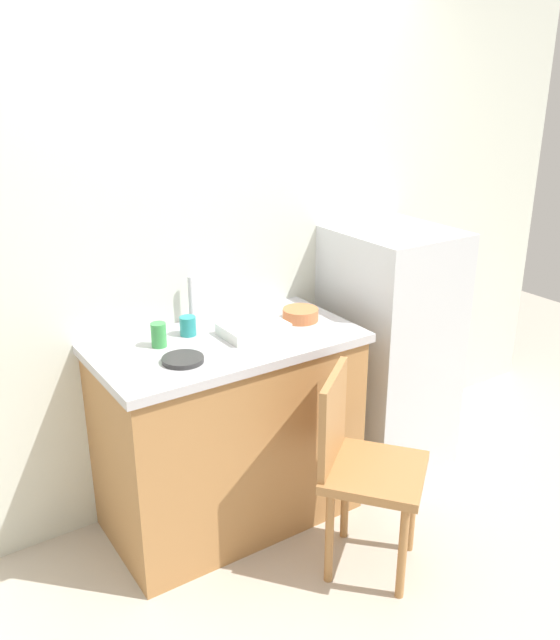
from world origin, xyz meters
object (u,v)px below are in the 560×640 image
(dish_tray, at_px, (253,329))
(refrigerator, at_px, (388,349))
(cup_teal, at_px, (188,326))
(hotplate, at_px, (183,359))
(terracotta_bowl, at_px, (300,314))
(cup_green, at_px, (159,335))
(chair, at_px, (361,464))

(dish_tray, bearing_deg, refrigerator, 1.74)
(dish_tray, height_order, cup_teal, cup_teal)
(refrigerator, xyz_separation_m, cup_teal, (-1.09, 0.13, 0.32))
(hotplate, bearing_deg, cup_teal, 59.44)
(terracotta_bowl, bearing_deg, hotplate, -169.52)
(terracotta_bowl, height_order, hotplate, terracotta_bowl)
(terracotta_bowl, distance_m, hotplate, 0.68)
(terracotta_bowl, height_order, cup_teal, cup_teal)
(dish_tray, height_order, terracotta_bowl, terracotta_bowl)
(terracotta_bowl, distance_m, cup_teal, 0.53)
(terracotta_bowl, relative_size, cup_teal, 1.97)
(cup_green, bearing_deg, hotplate, -86.06)
(dish_tray, height_order, cup_green, cup_green)
(chair, distance_m, dish_tray, 0.74)
(chair, xyz_separation_m, cup_teal, (-0.41, 0.72, 0.47))
(dish_tray, xyz_separation_m, cup_green, (-0.41, 0.10, 0.03))
(cup_teal, xyz_separation_m, cup_green, (-0.16, -0.05, 0.01))
(dish_tray, relative_size, terracotta_bowl, 1.67)
(chair, relative_size, terracotta_bowl, 5.31)
(chair, xyz_separation_m, dish_tray, (-0.16, 0.57, 0.45))
(refrigerator, height_order, hotplate, refrigerator)
(chair, relative_size, cup_teal, 10.47)
(refrigerator, height_order, cup_teal, refrigerator)
(refrigerator, relative_size, hotplate, 7.53)
(chair, bearing_deg, hotplate, 101.07)
(dish_tray, bearing_deg, hotplate, -166.14)
(refrigerator, distance_m, terracotta_bowl, 0.65)
(terracotta_bowl, bearing_deg, dish_tray, -174.48)
(hotplate, relative_size, cup_teal, 2.00)
(chair, height_order, cup_green, cup_green)
(cup_green, bearing_deg, cup_teal, 16.71)
(dish_tray, distance_m, cup_green, 0.42)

